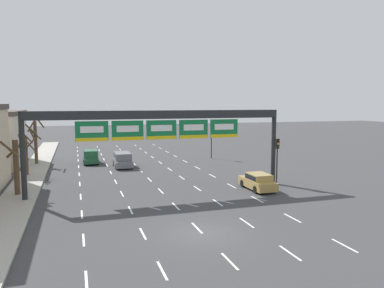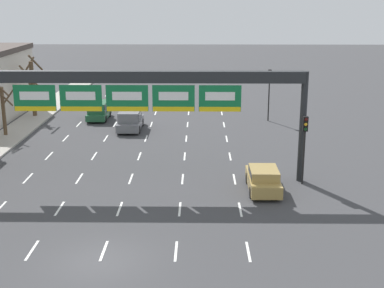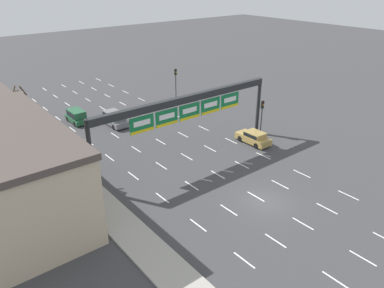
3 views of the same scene
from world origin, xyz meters
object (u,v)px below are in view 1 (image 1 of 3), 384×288
(suv_grey, at_px, (123,159))
(traffic_light_mid_block, at_px, (277,152))
(car_gold, at_px, (258,181))
(traffic_light_near_gantry, at_px, (211,133))
(sign_gantry, at_px, (161,123))
(suv_green, at_px, (91,156))
(tree_bare_third, at_px, (16,164))
(tree_bare_closest, at_px, (35,139))
(tree_bare_second, at_px, (26,151))

(suv_grey, xyz_separation_m, traffic_light_mid_block, (12.39, -13.88, 2.10))
(car_gold, bearing_deg, traffic_light_near_gantry, 82.03)
(sign_gantry, bearing_deg, suv_green, 106.57)
(suv_green, xyz_separation_m, tree_bare_third, (-6.37, -15.16, 1.70))
(suv_grey, xyz_separation_m, tree_bare_closest, (-9.85, 4.82, 2.23))
(sign_gantry, bearing_deg, tree_bare_closest, 122.41)
(car_gold, bearing_deg, traffic_light_mid_block, 25.99)
(sign_gantry, xyz_separation_m, suv_grey, (-1.65, 13.29, -4.87))
(car_gold, distance_m, tree_bare_second, 23.59)
(sign_gantry, height_order, tree_bare_closest, sign_gantry)
(sign_gantry, distance_m, tree_bare_second, 16.21)
(car_gold, xyz_separation_m, suv_green, (-13.29, 19.03, 0.17))
(sign_gantry, height_order, car_gold, sign_gantry)
(car_gold, height_order, tree_bare_closest, tree_bare_closest)
(traffic_light_mid_block, height_order, tree_bare_second, tree_bare_second)
(suv_green, bearing_deg, tree_bare_closest, 171.77)
(sign_gantry, height_order, traffic_light_mid_block, sign_gantry)
(suv_green, bearing_deg, car_gold, -55.08)
(sign_gantry, bearing_deg, traffic_light_mid_block, -3.16)
(traffic_light_near_gantry, xyz_separation_m, tree_bare_closest, (-22.28, 1.29, -0.22))
(suv_green, height_order, traffic_light_mid_block, traffic_light_mid_block)
(sign_gantry, height_order, tree_bare_second, sign_gantry)
(traffic_light_near_gantry, relative_size, tree_bare_second, 1.03)
(suv_green, bearing_deg, tree_bare_third, -112.79)
(tree_bare_second, height_order, tree_bare_third, tree_bare_second)
(car_gold, bearing_deg, tree_bare_second, 147.69)
(car_gold, distance_m, traffic_light_mid_block, 3.67)
(sign_gantry, distance_m, car_gold, 9.79)
(car_gold, height_order, suv_green, suv_green)
(suv_grey, relative_size, traffic_light_near_gantry, 0.96)
(suv_grey, bearing_deg, tree_bare_closest, 153.92)
(sign_gantry, relative_size, car_gold, 5.15)
(car_gold, xyz_separation_m, tree_bare_closest, (-19.67, 19.95, 2.42))
(tree_bare_closest, height_order, tree_bare_third, tree_bare_closest)
(car_gold, xyz_separation_m, tree_bare_third, (-19.65, 3.87, 1.87))
(suv_green, distance_m, tree_bare_second, 9.38)
(sign_gantry, xyz_separation_m, tree_bare_third, (-11.48, 2.03, -3.18))
(traffic_light_near_gantry, height_order, tree_bare_closest, tree_bare_closest)
(tree_bare_closest, relative_size, tree_bare_third, 1.33)
(sign_gantry, height_order, suv_green, sign_gantry)
(traffic_light_near_gantry, bearing_deg, sign_gantry, -122.68)
(sign_gantry, xyz_separation_m, car_gold, (8.17, -1.85, -5.06))
(car_gold, xyz_separation_m, traffic_light_near_gantry, (2.61, 18.66, 2.64))
(tree_bare_third, bearing_deg, traffic_light_mid_block, -6.72)
(car_gold, relative_size, tree_bare_closest, 0.72)
(suv_green, bearing_deg, suv_grey, -48.34)
(traffic_light_mid_block, relative_size, tree_bare_third, 0.96)
(suv_grey, height_order, car_gold, suv_grey)
(sign_gantry, distance_m, traffic_light_mid_block, 11.11)
(tree_bare_closest, height_order, tree_bare_second, tree_bare_closest)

